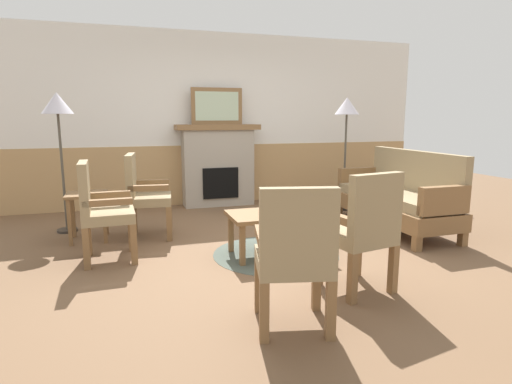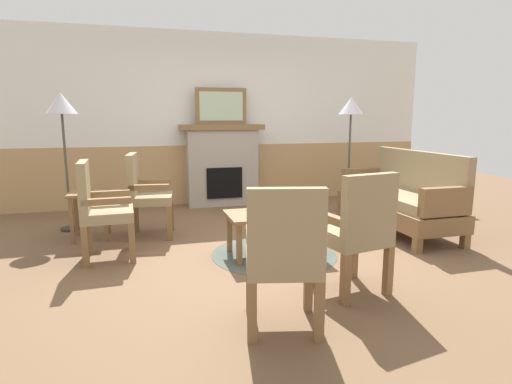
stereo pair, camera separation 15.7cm
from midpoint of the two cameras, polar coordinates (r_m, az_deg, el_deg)
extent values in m
plane|color=brown|center=(4.56, 2.19, -7.57)|extent=(14.00, 14.00, 0.00)
cube|color=white|center=(6.87, -4.50, 9.81)|extent=(7.20, 0.12, 2.70)
cube|color=tan|center=(6.86, -4.29, 2.49)|extent=(7.20, 0.02, 0.95)
cube|color=#A39989|center=(6.67, -3.99, 3.35)|extent=(1.10, 0.36, 1.20)
cube|color=black|center=(6.51, -3.62, 1.24)|extent=(0.56, 0.02, 0.48)
cube|color=brown|center=(6.62, -4.06, 8.85)|extent=(1.30, 0.44, 0.08)
cube|color=brown|center=(6.62, -4.10, 11.62)|extent=(0.80, 0.03, 0.56)
cube|color=#B2C6A8|center=(6.61, -4.06, 11.63)|extent=(0.68, 0.01, 0.44)
cube|color=brown|center=(6.07, 12.39, -2.54)|extent=(0.08, 0.08, 0.16)
cube|color=brown|center=(4.70, 22.08, -6.77)|extent=(0.08, 0.08, 0.16)
cube|color=brown|center=(6.37, 17.17, -2.16)|extent=(0.08, 0.08, 0.16)
cube|color=brown|center=(5.09, 27.47, -5.94)|extent=(0.08, 0.08, 0.16)
cube|color=brown|center=(5.49, 19.36, -2.30)|extent=(0.70, 1.80, 0.20)
cube|color=#937F5B|center=(5.46, 19.46, -0.66)|extent=(0.60, 1.70, 0.12)
cube|color=#937F5B|center=(5.59, 22.17, 2.64)|extent=(0.10, 1.70, 0.50)
cube|color=brown|center=(6.14, 14.98, 1.78)|extent=(0.60, 0.10, 0.30)
cube|color=brown|center=(4.78, 25.36, -1.19)|extent=(0.60, 0.10, 0.30)
cube|color=brown|center=(3.97, -1.18, -7.26)|extent=(0.05, 0.05, 0.40)
cube|color=brown|center=(4.25, 9.91, -6.24)|extent=(0.05, 0.05, 0.40)
cube|color=brown|center=(4.38, -2.63, -5.60)|extent=(0.05, 0.05, 0.40)
cube|color=brown|center=(4.64, 7.57, -4.79)|extent=(0.05, 0.05, 0.40)
cube|color=brown|center=(4.24, 3.58, -3.09)|extent=(0.96, 0.56, 0.04)
cylinder|color=#4C564C|center=(4.35, 3.51, -8.44)|extent=(1.29, 1.29, 0.01)
cube|color=navy|center=(4.15, 4.57, -2.88)|extent=(0.21, 0.20, 0.03)
cube|color=brown|center=(4.59, -15.77, -5.24)|extent=(0.06, 0.06, 0.40)
cube|color=brown|center=(4.19, -15.55, -6.72)|extent=(0.06, 0.06, 0.40)
cube|color=brown|center=(4.60, -21.02, -5.51)|extent=(0.06, 0.06, 0.40)
cube|color=brown|center=(4.20, -21.32, -7.01)|extent=(0.06, 0.06, 0.40)
cube|color=#937F5B|center=(4.33, -18.60, -2.91)|extent=(0.50, 0.50, 0.10)
cube|color=#937F5B|center=(4.29, -21.49, 0.73)|extent=(0.10, 0.48, 0.48)
cube|color=brown|center=(4.50, -18.70, -0.23)|extent=(0.44, 0.09, 0.06)
cube|color=brown|center=(4.09, -18.77, -1.22)|extent=(0.44, 0.09, 0.06)
cube|color=brown|center=(5.26, -10.71, -3.07)|extent=(0.07, 0.07, 0.40)
cube|color=brown|center=(4.86, -10.84, -4.20)|extent=(0.07, 0.07, 0.40)
cube|color=brown|center=(5.29, -15.27, -3.18)|extent=(0.07, 0.07, 0.40)
cube|color=brown|center=(4.89, -15.78, -4.31)|extent=(0.07, 0.07, 0.40)
cube|color=#937F5B|center=(5.02, -13.26, -0.90)|extent=(0.53, 0.53, 0.10)
cube|color=#937F5B|center=(4.99, -15.69, 2.31)|extent=(0.13, 0.49, 0.48)
cube|color=brown|center=(5.19, -13.18, 1.37)|extent=(0.45, 0.12, 0.06)
cube|color=brown|center=(4.79, -13.52, 0.63)|extent=(0.45, 0.12, 0.06)
cube|color=brown|center=(3.07, 0.71, -12.64)|extent=(0.07, 0.07, 0.40)
cube|color=brown|center=(3.12, 8.62, -12.39)|extent=(0.07, 0.07, 0.40)
cube|color=brown|center=(2.69, 1.18, -16.11)|extent=(0.07, 0.07, 0.40)
cube|color=brown|center=(2.75, 10.31, -15.71)|extent=(0.07, 0.07, 0.40)
cube|color=#937F5B|center=(2.80, 5.29, -9.48)|extent=(0.58, 0.58, 0.10)
cube|color=#937F5B|center=(2.53, 5.99, -4.80)|extent=(0.49, 0.19, 0.48)
cube|color=brown|center=(2.73, 1.06, -6.21)|extent=(0.17, 0.44, 0.06)
cube|color=brown|center=(2.79, 9.56, -6.04)|extent=(0.17, 0.44, 0.06)
cube|color=brown|center=(3.56, 9.14, -9.47)|extent=(0.07, 0.07, 0.40)
cube|color=brown|center=(3.81, 14.35, -8.35)|extent=(0.07, 0.07, 0.40)
cube|color=brown|center=(3.26, 13.50, -11.58)|extent=(0.07, 0.07, 0.40)
cube|color=brown|center=(3.53, 18.85, -10.14)|extent=(0.07, 0.07, 0.40)
cube|color=#937F5B|center=(3.46, 14.14, -5.94)|extent=(0.56, 0.56, 0.10)
cube|color=#937F5B|center=(3.24, 16.64, -1.84)|extent=(0.49, 0.17, 0.48)
cube|color=brown|center=(3.29, 11.54, -3.60)|extent=(0.15, 0.45, 0.06)
cube|color=brown|center=(3.55, 16.79, -2.81)|extent=(0.15, 0.45, 0.06)
cube|color=brown|center=(5.36, -22.62, -2.81)|extent=(0.04, 0.04, 0.52)
cube|color=brown|center=(5.32, -18.77, -2.64)|extent=(0.04, 0.04, 0.52)
cube|color=brown|center=(5.01, -23.09, -3.70)|extent=(0.04, 0.04, 0.52)
cube|color=brown|center=(4.97, -18.97, -3.53)|extent=(0.04, 0.04, 0.52)
cube|color=brown|center=(5.11, -21.05, -0.15)|extent=(0.44, 0.44, 0.03)
cylinder|color=#332D28|center=(6.53, 13.03, -2.25)|extent=(0.24, 0.24, 0.03)
cylinder|color=#4C473D|center=(6.42, 13.28, 4.00)|extent=(0.03, 0.03, 1.40)
cone|color=silver|center=(6.38, 13.59, 11.38)|extent=(0.36, 0.36, 0.25)
cylinder|color=#332D28|center=(5.71, -23.23, -4.62)|extent=(0.24, 0.24, 0.03)
cylinder|color=#4C473D|center=(5.58, -23.74, 2.51)|extent=(0.03, 0.03, 1.40)
cone|color=silver|center=(5.54, -24.36, 10.99)|extent=(0.36, 0.36, 0.25)
camera|label=1|loc=(0.08, -89.06, 0.17)|focal=29.26mm
camera|label=2|loc=(0.08, 90.94, -0.17)|focal=29.26mm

